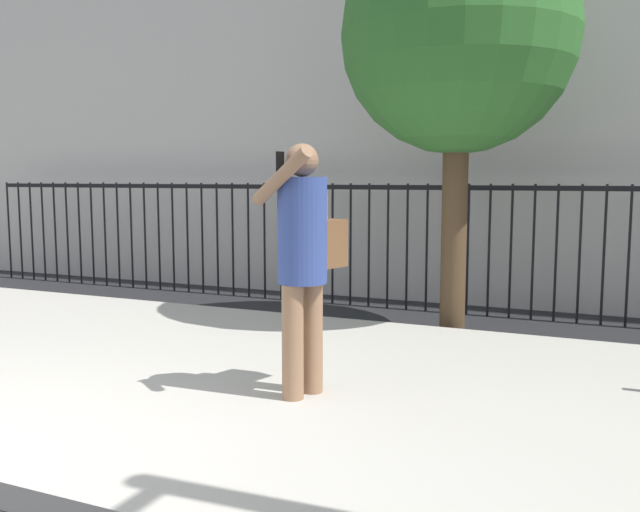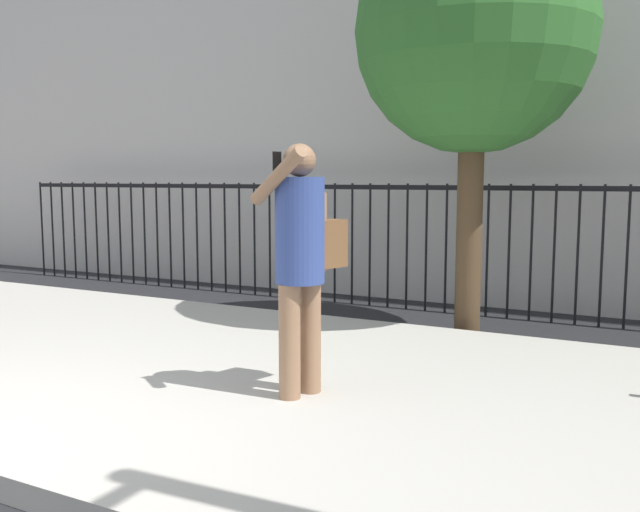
% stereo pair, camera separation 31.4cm
% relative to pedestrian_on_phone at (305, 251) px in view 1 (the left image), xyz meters
% --- Properties ---
extents(sidewalk, '(28.00, 4.40, 0.15)m').
position_rel_pedestrian_on_phone_xyz_m(sidewalk, '(-1.35, 0.33, -1.09)').
color(sidewalk, '#B2ADA3').
rests_on(sidewalk, ground).
extents(iron_fence, '(12.03, 0.04, 1.60)m').
position_rel_pedestrian_on_phone_xyz_m(iron_fence, '(-1.35, 4.03, -0.15)').
color(iron_fence, black).
rests_on(iron_fence, ground).
extents(pedestrian_on_phone, '(0.53, 0.72, 1.75)m').
position_rel_pedestrian_on_phone_xyz_m(pedestrian_on_phone, '(0.00, 0.00, 0.00)').
color(pedestrian_on_phone, '#936B4C').
rests_on(pedestrian_on_phone, sidewalk).
extents(street_tree_near, '(2.40, 2.40, 4.31)m').
position_rel_pedestrian_on_phone_xyz_m(street_tree_near, '(0.40, 2.85, 1.92)').
color(street_tree_near, '#4C3823').
rests_on(street_tree_near, ground).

